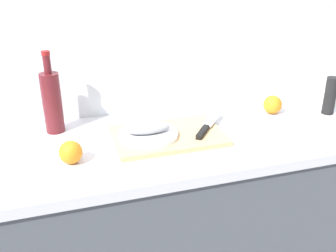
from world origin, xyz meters
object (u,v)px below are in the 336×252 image
at_px(chef_knife, 206,127).
at_px(wine_bottle, 52,101).
at_px(white_plate, 149,135).
at_px(fish_fillet, 148,129).
at_px(pepper_mill, 330,96).
at_px(cutting_board, 168,135).

xyz_separation_m(chef_knife, wine_bottle, (-0.57, 0.20, 0.10)).
distance_m(white_plate, fish_fillet, 0.03).
distance_m(fish_fillet, pepper_mill, 0.84).
distance_m(white_plate, pepper_mill, 0.84).
xyz_separation_m(cutting_board, chef_knife, (0.16, -0.01, 0.02)).
height_order(fish_fillet, pepper_mill, pepper_mill).
bearing_deg(fish_fillet, wine_bottle, 149.17).
bearing_deg(white_plate, wine_bottle, 149.17).
height_order(cutting_board, fish_fillet, fish_fillet).
height_order(white_plate, wine_bottle, wine_bottle).
height_order(chef_knife, wine_bottle, wine_bottle).
distance_m(fish_fillet, chef_knife, 0.24).
relative_size(cutting_board, pepper_mill, 2.53).
bearing_deg(wine_bottle, fish_fillet, -30.83).
relative_size(cutting_board, white_plate, 1.86).
bearing_deg(white_plate, fish_fillet, 0.00).
relative_size(white_plate, fish_fillet, 1.33).
height_order(fish_fillet, chef_knife, fish_fillet).
distance_m(chef_knife, wine_bottle, 0.61).
bearing_deg(pepper_mill, white_plate, -177.31).
bearing_deg(pepper_mill, wine_bottle, 172.18).
bearing_deg(cutting_board, pepper_mill, 2.27).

